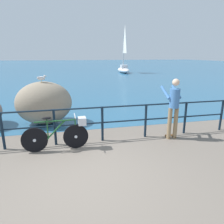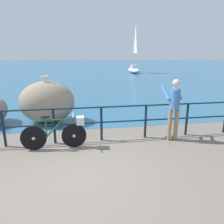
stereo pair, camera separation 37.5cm
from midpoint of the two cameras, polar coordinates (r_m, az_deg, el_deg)
name	(u,v)px [view 1 (the left image)]	position (r m, az deg, el deg)	size (l,w,h in m)	color
ground_plane	(68,77)	(23.98, -12.55, 9.29)	(120.00, 120.00, 0.10)	#6B6056
sea_surface	(66,65)	(51.60, -12.91, 12.52)	(120.00, 90.00, 0.01)	#285B7F
promenade_railing	(79,121)	(5.86, -10.92, -2.56)	(9.32, 0.07, 1.02)	black
bicycle	(61,133)	(5.59, -15.73, -5.60)	(1.70, 0.48, 0.92)	black
person_at_railing	(174,106)	(6.17, 14.97, 1.58)	(0.45, 0.64, 1.78)	#8C7251
breakwater_boulder_main	(44,103)	(7.82, -19.57, 2.36)	(1.96, 1.51, 1.52)	gray
seagull	(41,78)	(7.58, -20.33, 8.83)	(0.34, 0.13, 0.23)	gold
sailboat	(124,67)	(29.00, 2.83, 12.18)	(1.55, 4.47, 6.16)	white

